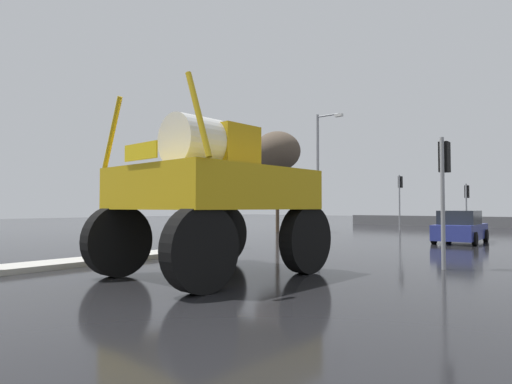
{
  "coord_description": "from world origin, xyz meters",
  "views": [
    {
      "loc": [
        7.78,
        -0.66,
        1.67
      ],
      "look_at": [
        -0.21,
        8.9,
        2.12
      ],
      "focal_mm": 30.2,
      "sensor_mm": 36.0,
      "label": 1
    }
  ],
  "objects_px": {
    "traffic_signal_near_left": "(205,177)",
    "sedan_ahead": "(460,228)",
    "traffic_signal_near_right": "(444,173)",
    "bare_tree_left": "(277,152)",
    "traffic_signal_far_left": "(400,190)",
    "traffic_signal_far_right": "(467,197)",
    "streetlight_far_left": "(320,167)",
    "oversize_sprayer": "(214,192)"
  },
  "relations": [
    {
      "from": "traffic_signal_near_left",
      "to": "sedan_ahead",
      "type": "bearing_deg",
      "value": 51.77
    },
    {
      "from": "traffic_signal_near_right",
      "to": "bare_tree_left",
      "type": "xyz_separation_m",
      "value": [
        -14.25,
        11.3,
        2.91
      ]
    },
    {
      "from": "traffic_signal_far_left",
      "to": "bare_tree_left",
      "type": "bearing_deg",
      "value": -128.21
    },
    {
      "from": "traffic_signal_near_right",
      "to": "traffic_signal_far_right",
      "type": "distance_m",
      "value": 19.05
    },
    {
      "from": "traffic_signal_far_left",
      "to": "streetlight_far_left",
      "type": "xyz_separation_m",
      "value": [
        -2.34,
        -7.34,
        1.3
      ]
    },
    {
      "from": "oversize_sprayer",
      "to": "traffic_signal_far_right",
      "type": "height_order",
      "value": "oversize_sprayer"
    },
    {
      "from": "traffic_signal_near_right",
      "to": "traffic_signal_far_left",
      "type": "bearing_deg",
      "value": 114.56
    },
    {
      "from": "sedan_ahead",
      "to": "streetlight_far_left",
      "type": "bearing_deg",
      "value": 75.44
    },
    {
      "from": "sedan_ahead",
      "to": "traffic_signal_far_right",
      "type": "xyz_separation_m",
      "value": [
        -1.94,
        9.18,
        1.64
      ]
    },
    {
      "from": "sedan_ahead",
      "to": "traffic_signal_near_left",
      "type": "distance_m",
      "value": 12.24
    },
    {
      "from": "traffic_signal_near_left",
      "to": "bare_tree_left",
      "type": "distance_m",
      "value": 12.54
    },
    {
      "from": "traffic_signal_near_right",
      "to": "traffic_signal_far_right",
      "type": "xyz_separation_m",
      "value": [
        -4.0,
        18.62,
        -0.25
      ]
    },
    {
      "from": "oversize_sprayer",
      "to": "sedan_ahead",
      "type": "relative_size",
      "value": 1.28
    },
    {
      "from": "sedan_ahead",
      "to": "oversize_sprayer",
      "type": "bearing_deg",
      "value": 169.09
    },
    {
      "from": "streetlight_far_left",
      "to": "traffic_signal_far_right",
      "type": "bearing_deg",
      "value": 47.02
    },
    {
      "from": "oversize_sprayer",
      "to": "traffic_signal_near_left",
      "type": "distance_m",
      "value": 7.29
    },
    {
      "from": "streetlight_far_left",
      "to": "bare_tree_left",
      "type": "xyz_separation_m",
      "value": [
        -3.41,
        0.03,
        1.26
      ]
    },
    {
      "from": "traffic_signal_near_left",
      "to": "traffic_signal_near_right",
      "type": "relative_size",
      "value": 1.12
    },
    {
      "from": "traffic_signal_near_left",
      "to": "streetlight_far_left",
      "type": "height_order",
      "value": "streetlight_far_left"
    },
    {
      "from": "sedan_ahead",
      "to": "traffic_signal_far_left",
      "type": "xyz_separation_m",
      "value": [
        -6.44,
        9.16,
        2.24
      ]
    },
    {
      "from": "bare_tree_left",
      "to": "traffic_signal_near_right",
      "type": "bearing_deg",
      "value": -38.42
    },
    {
      "from": "traffic_signal_far_right",
      "to": "bare_tree_left",
      "type": "xyz_separation_m",
      "value": [
        -10.26,
        -7.32,
        3.17
      ]
    },
    {
      "from": "oversize_sprayer",
      "to": "traffic_signal_near_right",
      "type": "xyz_separation_m",
      "value": [
        4.09,
        4.8,
        0.56
      ]
    },
    {
      "from": "traffic_signal_near_left",
      "to": "bare_tree_left",
      "type": "bearing_deg",
      "value": 112.77
    },
    {
      "from": "traffic_signal_far_left",
      "to": "traffic_signal_near_right",
      "type": "bearing_deg",
      "value": -65.44
    },
    {
      "from": "traffic_signal_far_left",
      "to": "bare_tree_left",
      "type": "distance_m",
      "value": 9.64
    },
    {
      "from": "traffic_signal_far_right",
      "to": "bare_tree_left",
      "type": "height_order",
      "value": "bare_tree_left"
    },
    {
      "from": "traffic_signal_near_left",
      "to": "traffic_signal_near_right",
      "type": "distance_m",
      "value": 9.51
    },
    {
      "from": "sedan_ahead",
      "to": "streetlight_far_left",
      "type": "height_order",
      "value": "streetlight_far_left"
    },
    {
      "from": "streetlight_far_left",
      "to": "bare_tree_left",
      "type": "relative_size",
      "value": 1.1
    },
    {
      "from": "sedan_ahead",
      "to": "bare_tree_left",
      "type": "xyz_separation_m",
      "value": [
        -12.19,
        1.86,
        4.81
      ]
    },
    {
      "from": "traffic_signal_far_left",
      "to": "traffic_signal_far_right",
      "type": "distance_m",
      "value": 4.55
    },
    {
      "from": "sedan_ahead",
      "to": "traffic_signal_far_right",
      "type": "relative_size",
      "value": 1.29
    },
    {
      "from": "sedan_ahead",
      "to": "traffic_signal_near_right",
      "type": "distance_m",
      "value": 9.85
    },
    {
      "from": "oversize_sprayer",
      "to": "streetlight_far_left",
      "type": "height_order",
      "value": "streetlight_far_left"
    },
    {
      "from": "traffic_signal_near_left",
      "to": "traffic_signal_far_right",
      "type": "xyz_separation_m",
      "value": [
        5.51,
        18.63,
        -0.57
      ]
    },
    {
      "from": "oversize_sprayer",
      "to": "sedan_ahead",
      "type": "height_order",
      "value": "oversize_sprayer"
    },
    {
      "from": "traffic_signal_near_left",
      "to": "traffic_signal_far_left",
      "type": "distance_m",
      "value": 18.64
    },
    {
      "from": "traffic_signal_near_left",
      "to": "streetlight_far_left",
      "type": "bearing_deg",
      "value": 96.77
    },
    {
      "from": "traffic_signal_near_right",
      "to": "streetlight_far_left",
      "type": "bearing_deg",
      "value": 133.88
    },
    {
      "from": "sedan_ahead",
      "to": "traffic_signal_near_left",
      "type": "xyz_separation_m",
      "value": [
        -7.45,
        -9.45,
        2.21
      ]
    },
    {
      "from": "oversize_sprayer",
      "to": "traffic_signal_far_right",
      "type": "relative_size",
      "value": 1.65
    }
  ]
}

